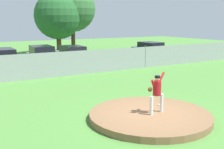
{
  "coord_description": "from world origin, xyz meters",
  "views": [
    {
      "loc": [
        -6.71,
        -8.41,
        3.85
      ],
      "look_at": [
        0.02,
        3.0,
        1.3
      ],
      "focal_mm": 45.16,
      "sensor_mm": 36.0,
      "label": 1
    }
  ],
  "objects_px": {
    "baseball": "(159,105)",
    "parked_car_navy": "(150,51)",
    "pitcher_youth": "(157,90)",
    "parked_car_slate": "(42,57)",
    "parked_car_silver": "(73,55)",
    "parked_car_charcoal": "(3,60)"
  },
  "relations": [
    {
      "from": "parked_car_navy",
      "to": "parked_car_charcoal",
      "type": "xyz_separation_m",
      "value": [
        -14.07,
        0.73,
        -0.01
      ]
    },
    {
      "from": "parked_car_slate",
      "to": "baseball",
      "type": "bearing_deg",
      "value": -86.41
    },
    {
      "from": "parked_car_slate",
      "to": "parked_car_silver",
      "type": "bearing_deg",
      "value": 8.97
    },
    {
      "from": "parked_car_silver",
      "to": "parked_car_slate",
      "type": "height_order",
      "value": "parked_car_slate"
    },
    {
      "from": "pitcher_youth",
      "to": "parked_car_charcoal",
      "type": "bearing_deg",
      "value": 101.88
    },
    {
      "from": "baseball",
      "to": "parked_car_navy",
      "type": "distance_m",
      "value": 16.91
    },
    {
      "from": "parked_car_charcoal",
      "to": "parked_car_slate",
      "type": "bearing_deg",
      "value": -5.46
    },
    {
      "from": "pitcher_youth",
      "to": "baseball",
      "type": "xyz_separation_m",
      "value": [
        0.77,
        0.75,
        -0.89
      ]
    },
    {
      "from": "pitcher_youth",
      "to": "parked_car_navy",
      "type": "xyz_separation_m",
      "value": [
        10.92,
        14.26,
        -0.37
      ]
    },
    {
      "from": "parked_car_silver",
      "to": "parked_car_charcoal",
      "type": "bearing_deg",
      "value": -178.36
    },
    {
      "from": "pitcher_youth",
      "to": "parked_car_slate",
      "type": "bearing_deg",
      "value": 90.42
    },
    {
      "from": "pitcher_youth",
      "to": "parked_car_slate",
      "type": "relative_size",
      "value": 0.38
    },
    {
      "from": "parked_car_navy",
      "to": "parked_car_silver",
      "type": "bearing_deg",
      "value": 173.67
    },
    {
      "from": "baseball",
      "to": "parked_car_silver",
      "type": "bearing_deg",
      "value": 81.9
    },
    {
      "from": "pitcher_youth",
      "to": "parked_car_slate",
      "type": "xyz_separation_m",
      "value": [
        -0.11,
        14.7,
        -0.34
      ]
    },
    {
      "from": "pitcher_youth",
      "to": "parked_car_navy",
      "type": "bearing_deg",
      "value": 52.55
    },
    {
      "from": "pitcher_youth",
      "to": "baseball",
      "type": "relative_size",
      "value": 21.96
    },
    {
      "from": "parked_car_charcoal",
      "to": "parked_car_silver",
      "type": "xyz_separation_m",
      "value": [
        5.97,
        0.17,
        -0.03
      ]
    },
    {
      "from": "parked_car_navy",
      "to": "pitcher_youth",
      "type": "bearing_deg",
      "value": -127.45
    },
    {
      "from": "baseball",
      "to": "pitcher_youth",
      "type": "bearing_deg",
      "value": -135.62
    },
    {
      "from": "pitcher_youth",
      "to": "parked_car_silver",
      "type": "relative_size",
      "value": 0.36
    },
    {
      "from": "parked_car_charcoal",
      "to": "parked_car_silver",
      "type": "distance_m",
      "value": 5.97
    }
  ]
}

